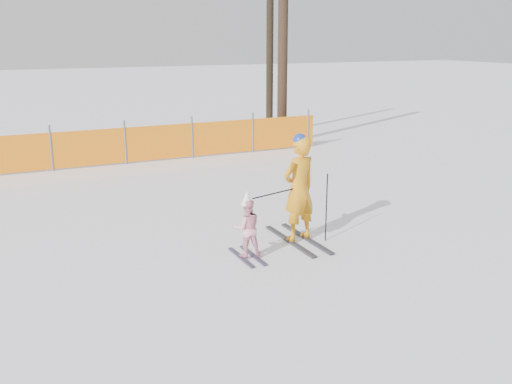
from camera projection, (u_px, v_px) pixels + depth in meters
ground at (269, 257)px, 9.45m from camera, size 120.00×120.00×0.00m
adult at (299, 189)px, 9.95m from camera, size 0.76×1.73×1.94m
child at (247, 227)px, 9.30m from camera, size 0.54×0.95×1.15m
ski_poles at (304, 202)px, 9.84m from camera, size 1.50×0.29×1.23m
safety_fence at (92, 147)px, 15.80m from camera, size 14.21×0.06×1.25m
tree_trunks at (278, 52)px, 19.27m from camera, size 0.78×2.19×6.21m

